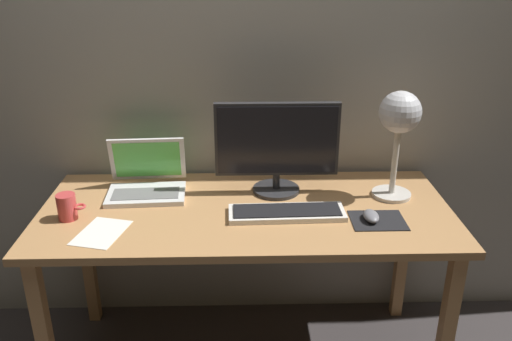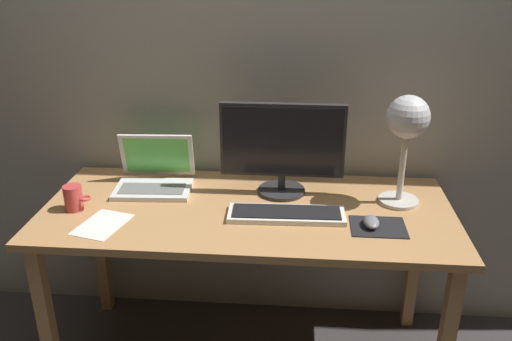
% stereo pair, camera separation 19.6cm
% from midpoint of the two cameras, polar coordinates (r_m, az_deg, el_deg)
% --- Properties ---
extents(back_wall, '(4.80, 0.06, 2.60)m').
position_cam_midpoint_polar(back_wall, '(2.29, -3.80, 13.21)').
color(back_wall, '#9E998E').
rests_on(back_wall, ground).
extents(desk, '(1.60, 0.70, 0.74)m').
position_cam_midpoint_polar(desk, '(2.12, -3.74, -6.02)').
color(desk, tan).
rests_on(desk, ground).
extents(monitor, '(0.50, 0.19, 0.38)m').
position_cam_midpoint_polar(monitor, '(2.14, -0.37, 2.71)').
color(monitor, '#28282B').
rests_on(monitor, desk).
extents(keyboard_main, '(0.44, 0.15, 0.03)m').
position_cam_midpoint_polar(keyboard_main, '(2.02, 0.54, -4.60)').
color(keyboard_main, silver).
rests_on(keyboard_main, desk).
extents(laptop, '(0.33, 0.27, 0.22)m').
position_cam_midpoint_polar(laptop, '(2.26, -14.07, -0.78)').
color(laptop, silver).
rests_on(laptop, desk).
extents(desk_lamp, '(0.16, 0.16, 0.44)m').
position_cam_midpoint_polar(desk_lamp, '(2.11, 12.57, 5.22)').
color(desk_lamp, beige).
rests_on(desk_lamp, desk).
extents(mousepad, '(0.20, 0.16, 0.00)m').
position_cam_midpoint_polar(mousepad, '(2.01, 10.23, -5.36)').
color(mousepad, black).
rests_on(mousepad, desk).
extents(mouse, '(0.06, 0.10, 0.03)m').
position_cam_midpoint_polar(mouse, '(2.00, 9.52, -4.91)').
color(mouse, slate).
rests_on(mouse, mousepad).
extents(coffee_mug, '(0.11, 0.07, 0.10)m').
position_cam_midpoint_polar(coffee_mug, '(2.13, -22.10, -3.69)').
color(coffee_mug, '#CC3F3F').
rests_on(coffee_mug, desk).
extents(paper_sheet_near_mouse, '(0.20, 0.24, 0.00)m').
position_cam_midpoint_polar(paper_sheet_near_mouse, '(2.01, -18.98, -6.40)').
color(paper_sheet_near_mouse, white).
rests_on(paper_sheet_near_mouse, desk).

